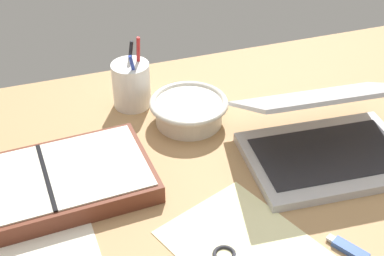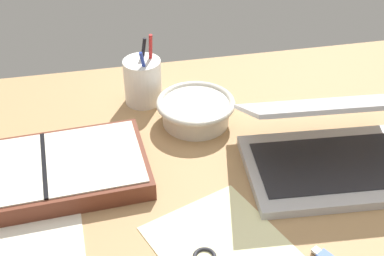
{
  "view_description": "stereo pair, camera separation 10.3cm",
  "coord_description": "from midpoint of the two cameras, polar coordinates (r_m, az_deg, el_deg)",
  "views": [
    {
      "loc": [
        -31.77,
        -68.32,
        69.5
      ],
      "look_at": [
        -4.93,
        10.69,
        9.0
      ],
      "focal_mm": 50.0,
      "sensor_mm": 36.0,
      "label": 1
    },
    {
      "loc": [
        -21.84,
        -71.03,
        69.5
      ],
      "look_at": [
        -4.93,
        10.69,
        9.0
      ],
      "focal_mm": 50.0,
      "sensor_mm": 36.0,
      "label": 2
    }
  ],
  "objects": [
    {
      "name": "usb_drive",
      "position": [
        0.91,
        13.29,
        -12.61
      ],
      "size": [
        4.86,
        7.09,
        1.0
      ],
      "rotation": [
        0.0,
        0.0,
        0.5
      ],
      "color": "#33519E",
      "rests_on": "desk_top"
    },
    {
      "name": "laptop",
      "position": [
        1.07,
        11.55,
        -0.92
      ],
      "size": [
        34.19,
        29.38,
        17.32
      ],
      "rotation": [
        0.0,
        0.0,
        -0.08
      ],
      "color": "#B7B7BC",
      "rests_on": "desk_top"
    },
    {
      "name": "bowl",
      "position": [
        1.15,
        -2.9,
        1.85
      ],
      "size": [
        17.0,
        17.0,
        5.58
      ],
      "color": "silver",
      "rests_on": "desk_top"
    },
    {
      "name": "desk_top",
      "position": [
        1.01,
        1.69,
        -6.62
      ],
      "size": [
        140.0,
        100.0,
        2.0
      ],
      "primitive_type": "cube",
      "color": "tan",
      "rests_on": "ground"
    },
    {
      "name": "pen_cup",
      "position": [
        1.21,
        -8.91,
        4.54
      ],
      "size": [
        8.46,
        8.46,
        16.35
      ],
      "color": "white",
      "rests_on": "desk_top"
    },
    {
      "name": "planner",
      "position": [
        1.03,
        -17.95,
        -5.85
      ],
      "size": [
        39.09,
        23.42,
        4.17
      ],
      "rotation": [
        0.0,
        0.0,
        0.06
      ],
      "color": "brown",
      "rests_on": "desk_top"
    },
    {
      "name": "paper_sheet_front",
      "position": [
        0.9,
        2.63,
        -12.97
      ],
      "size": [
        28.13,
        31.84,
        0.16
      ],
      "primitive_type": "cube",
      "rotation": [
        0.0,
        0.0,
        0.37
      ],
      "color": "#F4EFB2",
      "rests_on": "desk_top"
    }
  ]
}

